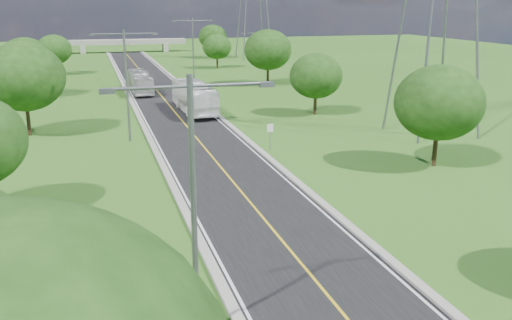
{
  "coord_description": "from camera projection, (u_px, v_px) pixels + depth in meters",
  "views": [
    {
      "loc": [
        -9.24,
        -6.88,
        12.35
      ],
      "look_at": [
        0.2,
        25.21,
        3.0
      ],
      "focal_mm": 40.0,
      "sensor_mm": 36.0,
      "label": 1
    }
  ],
  "objects": [
    {
      "name": "tree_re",
      "position": [
        217.0,
        47.0,
        107.44
      ],
      "size": [
        5.46,
        5.46,
        6.35
      ],
      "color": "black",
      "rests_on": "ground"
    },
    {
      "name": "tree_rf",
      "position": [
        213.0,
        37.0,
        126.71
      ],
      "size": [
        6.3,
        6.3,
        7.33
      ],
      "color": "black",
      "rests_on": "ground"
    },
    {
      "name": "streetlight_mid_left",
      "position": [
        126.0,
        76.0,
        50.54
      ],
      "size": [
        5.9,
        0.25,
        10.0
      ],
      "color": "slate",
      "rests_on": "ground"
    },
    {
      "name": "bus_inbound",
      "position": [
        140.0,
        82.0,
        78.79
      ],
      "size": [
        2.7,
        10.66,
        2.96
      ],
      "primitive_type": "imported",
      "rotation": [
        0.0,
        0.0,
        0.02
      ],
      "color": "beige",
      "rests_on": "road"
    },
    {
      "name": "tree_rd",
      "position": [
        268.0,
        50.0,
        85.61
      ],
      "size": [
        7.14,
        7.14,
        8.3
      ],
      "color": "black",
      "rests_on": "ground"
    },
    {
      "name": "curb_right",
      "position": [
        198.0,
        98.0,
        74.3
      ],
      "size": [
        0.5,
        150.0,
        0.22
      ],
      "primitive_type": "cube",
      "color": "gray",
      "rests_on": "ground"
    },
    {
      "name": "tree_lc",
      "position": [
        24.0,
        77.0,
        52.81
      ],
      "size": [
        7.56,
        7.56,
        8.79
      ],
      "color": "black",
      "rests_on": "ground"
    },
    {
      "name": "speed_limit_sign",
      "position": [
        270.0,
        133.0,
        48.27
      ],
      "size": [
        0.55,
        0.09,
        2.4
      ],
      "color": "slate",
      "rests_on": "ground"
    },
    {
      "name": "bus_outbound",
      "position": [
        194.0,
        97.0,
        64.99
      ],
      "size": [
        3.31,
        12.33,
        3.41
      ],
      "primitive_type": "imported",
      "rotation": [
        0.0,
        0.0,
        3.18
      ],
      "color": "white",
      "rests_on": "road"
    },
    {
      "name": "ground",
      "position": [
        172.0,
        109.0,
        67.63
      ],
      "size": [
        260.0,
        260.0,
        0.0
      ],
      "primitive_type": "plane",
      "color": "#2F5818",
      "rests_on": "ground"
    },
    {
      "name": "streetlight_far_right",
      "position": [
        193.0,
        46.0,
        84.29
      ],
      "size": [
        5.9,
        0.25,
        10.0
      ],
      "color": "slate",
      "rests_on": "ground"
    },
    {
      "name": "tree_ld",
      "position": [
        25.0,
        60.0,
        74.61
      ],
      "size": [
        6.72,
        6.72,
        7.82
      ],
      "color": "black",
      "rests_on": "ground"
    },
    {
      "name": "curb_left",
      "position": [
        131.0,
        101.0,
        71.99
      ],
      "size": [
        0.5,
        150.0,
        0.22
      ],
      "primitive_type": "cube",
      "color": "gray",
      "rests_on": "ground"
    },
    {
      "name": "road",
      "position": [
        165.0,
        100.0,
        73.16
      ],
      "size": [
        8.0,
        150.0,
        0.06
      ],
      "primitive_type": "cube",
      "color": "black",
      "rests_on": "ground"
    },
    {
      "name": "tree_rc",
      "position": [
        316.0,
        76.0,
        63.14
      ],
      "size": [
        5.88,
        5.88,
        6.84
      ],
      "color": "black",
      "rests_on": "ground"
    },
    {
      "name": "tree_le",
      "position": [
        54.0,
        49.0,
        97.63
      ],
      "size": [
        5.88,
        5.88,
        6.84
      ],
      "color": "black",
      "rests_on": "ground"
    },
    {
      "name": "overpass",
      "position": [
        124.0,
        43.0,
        140.9
      ],
      "size": [
        30.0,
        3.0,
        3.2
      ],
      "color": "gray",
      "rests_on": "ground"
    },
    {
      "name": "tree_rb",
      "position": [
        439.0,
        103.0,
        42.92
      ],
      "size": [
        6.72,
        6.72,
        7.82
      ],
      "color": "black",
      "rests_on": "ground"
    },
    {
      "name": "streetlight_near_left",
      "position": [
        193.0,
        190.0,
        20.05
      ],
      "size": [
        5.9,
        0.25,
        10.0
      ],
      "color": "slate",
      "rests_on": "ground"
    }
  ]
}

